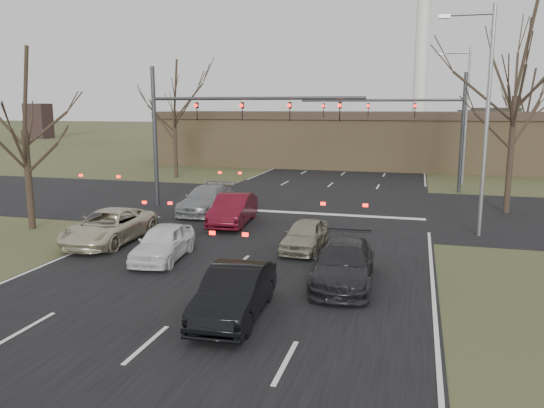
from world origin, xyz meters
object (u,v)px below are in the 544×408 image
Objects in this scene: car_red_ahead at (233,210)px; streetlight_right_far at (464,109)px; streetlight_right_near at (483,111)px; car_white_sedan at (163,242)px; car_charcoal_sedan at (344,263)px; car_silver_suv at (109,227)px; building at (374,139)px; mast_arm_near at (207,119)px; car_grey_ahead at (207,200)px; car_black_hatch at (235,293)px; car_silver_ahead at (305,235)px; mast_arm_far at (419,118)px.

streetlight_right_far is at bearing 50.64° from car_red_ahead.
streetlight_right_near reaches higher than car_red_ahead.
streetlight_right_far is at bearing 56.48° from car_white_sedan.
car_charcoal_sedan reaches higher than car_white_sedan.
car_white_sedan is (3.41, -1.71, -0.04)m from car_silver_suv.
car_silver_suv is at bearing -104.12° from building.
building is at bearing 73.87° from mast_arm_near.
car_charcoal_sedan is 9.92m from car_red_ahead.
car_red_ahead is (-11.82, -17.62, -4.84)m from streetlight_right_far.
car_grey_ahead is (-13.72, 1.81, -4.85)m from streetlight_right_near.
car_white_sedan is 0.86× the size of car_red_ahead.
car_black_hatch is (-7.83, -28.74, -4.88)m from streetlight_right_far.
car_white_sedan is at bearing -117.05° from streetlight_right_far.
streetlight_right_near reaches higher than car_black_hatch.
car_silver_suv is 1.01× the size of car_grey_ahead.
car_silver_ahead is at bearing -147.80° from streetlight_right_near.
car_silver_ahead is at bearing -43.84° from car_grey_ahead.
mast_arm_near is 1.21× the size of streetlight_right_near.
car_white_sedan is at bearing -148.18° from car_silver_ahead.
mast_arm_far is at bearing 43.51° from car_grey_ahead.
streetlight_right_near is 17.01m from streetlight_right_far.
building reaches higher than car_charcoal_sedan.
car_silver_suv is 8.40m from car_silver_ahead.
streetlight_right_far reaches higher than car_white_sedan.
streetlight_right_far is at bearing -56.35° from building.
car_black_hatch is (-7.33, -11.74, -4.88)m from streetlight_right_near.
car_charcoal_sedan is at bearing 51.91° from car_black_hatch.
streetlight_right_near and streetlight_right_far have the same top height.
car_white_sedan is 1.07× the size of car_silver_ahead.
car_red_ahead reaches higher than car_white_sedan.
building is 4.24× the size of streetlight_right_near.
streetlight_right_near is 1.97× the size of car_silver_suv.
car_black_hatch is 11.81m from car_red_ahead.
car_silver_suv reaches higher than car_silver_ahead.
mast_arm_near is at bearing 103.87° from car_grey_ahead.
mast_arm_far is (4.18, -15.00, 2.35)m from building.
mast_arm_near reaches higher than car_charcoal_sedan.
mast_arm_far reaches higher than car_white_sedan.
car_red_ahead is (-4.50, -28.62, -1.91)m from building.
car_silver_suv is at bearing -124.35° from mast_arm_far.
streetlight_right_far is 2.12× the size of car_charcoal_sedan.
mast_arm_near reaches higher than car_silver_ahead.
car_silver_ahead is (6.82, -6.16, -0.11)m from car_grey_ahead.
streetlight_right_near is 9.54m from car_silver_ahead.
streetlight_right_far reaches higher than car_silver_suv.
streetlight_right_far is 1.97× the size of car_silver_suv.
car_charcoal_sedan is at bearing -58.82° from car_silver_ahead.
streetlight_right_near is 10.63m from car_charcoal_sedan.
car_grey_ahead is 9.19m from car_silver_ahead.
mast_arm_far is 13.28m from streetlight_right_near.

